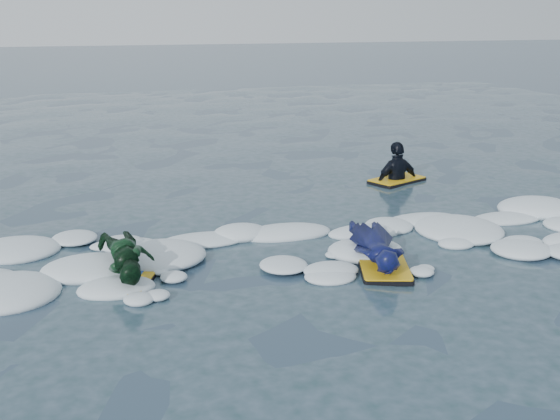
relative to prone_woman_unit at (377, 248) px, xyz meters
The scene contains 5 objects.
ground 0.88m from the prone_woman_unit, behind, with size 120.00×120.00×0.00m, color #182E3A.
foam_band 1.27m from the prone_woman_unit, 132.54° to the left, with size 12.00×3.10×0.30m, color white, non-canonical shape.
prone_woman_unit is the anchor object (origin of this frame).
prone_child_unit 3.13m from the prone_woman_unit, behind, with size 0.75×1.34×0.51m.
waiting_rider_unit 4.57m from the prone_woman_unit, 61.56° to the left, with size 1.24×1.00×1.64m.
Camera 1 is at (-2.71, -7.72, 3.17)m, focal length 45.00 mm.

